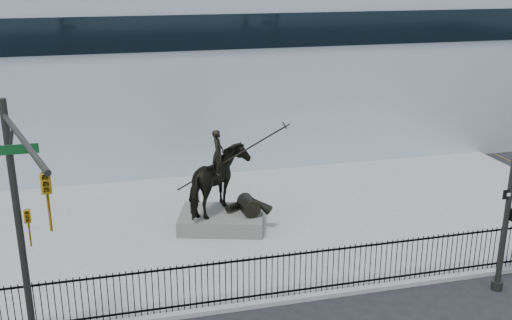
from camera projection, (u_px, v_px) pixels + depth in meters
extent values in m
cube|color=gray|center=(237.00, 225.00, 23.79)|extent=(30.00, 12.00, 0.15)
cube|color=silver|center=(187.00, 64.00, 34.39)|extent=(44.00, 14.00, 9.00)
cube|color=black|center=(278.00, 293.00, 18.43)|extent=(22.00, 0.05, 0.05)
cube|color=black|center=(279.00, 256.00, 18.04)|extent=(22.00, 0.05, 0.05)
cube|color=black|center=(278.00, 275.00, 18.24)|extent=(22.00, 0.03, 1.50)
cube|color=#5A5853|center=(222.00, 220.00, 23.33)|extent=(3.72, 3.04, 0.60)
imported|color=black|center=(221.00, 182.00, 22.83)|extent=(2.81, 3.06, 2.56)
imported|color=black|center=(218.00, 152.00, 22.47)|extent=(0.58, 0.72, 1.73)
cylinder|color=black|center=(230.00, 159.00, 22.54)|extent=(3.97, 1.24, 2.61)
cylinder|color=black|center=(21.00, 237.00, 14.81)|extent=(0.18, 0.18, 7.00)
cylinder|color=black|center=(21.00, 138.00, 12.04)|extent=(1.47, 4.84, 0.12)
imported|color=#B68914|center=(48.00, 203.00, 10.42)|extent=(0.18, 0.22, 1.10)
imported|color=#B68914|center=(29.00, 229.00, 14.80)|extent=(0.16, 0.20, 1.00)
cube|color=#0C3F19|center=(17.00, 149.00, 12.99)|extent=(0.90, 0.03, 0.22)
cylinder|color=black|center=(497.00, 285.00, 19.16)|extent=(0.36, 0.36, 0.30)
cylinder|color=black|center=(511.00, 187.00, 18.12)|extent=(0.18, 0.18, 7.00)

